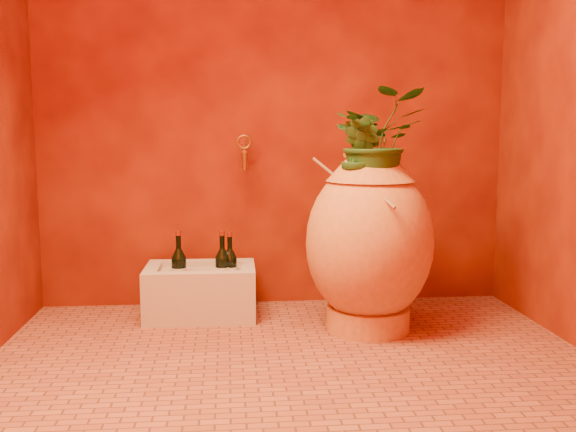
{
  "coord_description": "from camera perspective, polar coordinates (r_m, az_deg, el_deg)",
  "views": [
    {
      "loc": [
        -0.25,
        -2.45,
        0.93
      ],
      "look_at": [
        0.01,
        0.35,
        0.56
      ],
      "focal_mm": 40.0,
      "sensor_mm": 36.0,
      "label": 1
    }
  ],
  "objects": [
    {
      "name": "stone_basin",
      "position": [
        3.31,
        -7.78,
        -6.74
      ],
      "size": [
        0.55,
        0.38,
        0.26
      ],
      "rotation": [
        0.0,
        0.0,
        -0.01
      ],
      "color": "beige",
      "rests_on": "floor"
    },
    {
      "name": "wall_back",
      "position": [
        3.48,
        -1.18,
        12.72
      ],
      "size": [
        2.5,
        0.02,
        2.5
      ],
      "primitive_type": "cube",
      "color": "#510B04",
      "rests_on": "ground"
    },
    {
      "name": "wine_bottle_c",
      "position": [
        3.22,
        -9.66,
        -4.8
      ],
      "size": [
        0.08,
        0.08,
        0.31
      ],
      "color": "black",
      "rests_on": "stone_basin"
    },
    {
      "name": "wall_tap",
      "position": [
        3.36,
        -3.92,
        5.83
      ],
      "size": [
        0.08,
        0.16,
        0.18
      ],
      "color": "olive",
      "rests_on": "wall_back"
    },
    {
      "name": "wine_bottle_b",
      "position": [
        3.23,
        -5.85,
        -4.77
      ],
      "size": [
        0.07,
        0.07,
        0.3
      ],
      "color": "black",
      "rests_on": "stone_basin"
    },
    {
      "name": "plant_side",
      "position": [
        2.89,
        6.53,
        5.24
      ],
      "size": [
        0.23,
        0.25,
        0.36
      ],
      "primitive_type": "imported",
      "rotation": [
        0.0,
        0.0,
        -1.06
      ],
      "color": "#1E4719",
      "rests_on": "amphora"
    },
    {
      "name": "floor",
      "position": [
        2.64,
        0.53,
        -13.22
      ],
      "size": [
        2.5,
        2.5,
        0.0
      ],
      "primitive_type": "plane",
      "color": "brown",
      "rests_on": "ground"
    },
    {
      "name": "amphora",
      "position": [
        3.02,
        7.23,
        -2.27
      ],
      "size": [
        0.64,
        0.64,
        0.85
      ],
      "rotation": [
        0.0,
        0.0,
        -0.08
      ],
      "color": "#D37E3B",
      "rests_on": "floor"
    },
    {
      "name": "wine_bottle_a",
      "position": [
        3.24,
        -5.17,
        -4.75
      ],
      "size": [
        0.07,
        0.07,
        0.29
      ],
      "color": "black",
      "rests_on": "stone_basin"
    },
    {
      "name": "plant_main",
      "position": [
        2.96,
        7.93,
        6.69
      ],
      "size": [
        0.43,
        0.37,
        0.46
      ],
      "primitive_type": "imported",
      "rotation": [
        0.0,
        0.0,
        0.03
      ],
      "color": "#1E4719",
      "rests_on": "amphora"
    }
  ]
}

